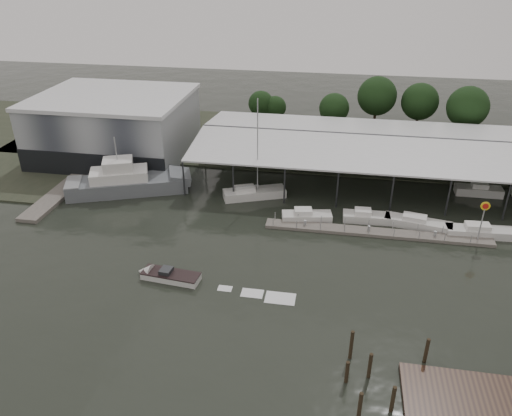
% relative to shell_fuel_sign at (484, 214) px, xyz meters
% --- Properties ---
extents(ground, '(200.00, 200.00, 0.00)m').
position_rel_shell_fuel_sign_xyz_m(ground, '(-27.00, -9.99, -3.93)').
color(ground, black).
rests_on(ground, ground).
extents(land_strip_far, '(140.00, 30.00, 0.30)m').
position_rel_shell_fuel_sign_xyz_m(land_strip_far, '(-27.00, 32.01, -3.83)').
color(land_strip_far, '#363A2B').
rests_on(land_strip_far, ground).
extents(land_strip_west, '(20.00, 40.00, 0.30)m').
position_rel_shell_fuel_sign_xyz_m(land_strip_west, '(-67.00, 20.01, -3.83)').
color(land_strip_west, '#363A2B').
rests_on(land_strip_west, ground).
extents(storage_warehouse, '(24.50, 20.50, 10.50)m').
position_rel_shell_fuel_sign_xyz_m(storage_warehouse, '(-55.00, 19.95, 1.36)').
color(storage_warehouse, '#959B9F').
rests_on(storage_warehouse, ground).
extents(covered_boat_shed, '(58.24, 24.00, 6.96)m').
position_rel_shell_fuel_sign_xyz_m(covered_boat_shed, '(-10.00, 18.01, 2.20)').
color(covered_boat_shed, silver).
rests_on(covered_boat_shed, ground).
extents(trawler_dock, '(3.00, 18.00, 0.50)m').
position_rel_shell_fuel_sign_xyz_m(trawler_dock, '(-57.00, 4.01, -3.68)').
color(trawler_dock, slate).
rests_on(trawler_dock, ground).
extents(floating_dock, '(28.00, 2.00, 1.40)m').
position_rel_shell_fuel_sign_xyz_m(floating_dock, '(-12.00, 0.01, -3.72)').
color(floating_dock, slate).
rests_on(floating_dock, ground).
extents(shell_fuel_sign, '(1.10, 0.18, 5.55)m').
position_rel_shell_fuel_sign_xyz_m(shell_fuel_sign, '(0.00, 0.00, 0.00)').
color(shell_fuel_sign, '#95989A').
rests_on(shell_fuel_sign, ground).
extents(grey_trawler, '(18.27, 10.81, 8.84)m').
position_rel_shell_fuel_sign_xyz_m(grey_trawler, '(-47.38, 6.26, -2.35)').
color(grey_trawler, slate).
rests_on(grey_trawler, ground).
extents(white_sailboat, '(9.20, 5.70, 14.61)m').
position_rel_shell_fuel_sign_xyz_m(white_sailboat, '(-29.06, 7.57, -3.26)').
color(white_sailboat, silver).
rests_on(white_sailboat, ground).
extents(speedboat_underway, '(18.04, 3.94, 2.00)m').
position_rel_shell_fuel_sign_xyz_m(speedboat_underway, '(-34.93, -13.63, -3.53)').
color(speedboat_underway, silver).
rests_on(speedboat_underway, ground).
extents(moored_cruiser_0, '(6.76, 3.32, 1.70)m').
position_rel_shell_fuel_sign_xyz_m(moored_cruiser_0, '(-21.00, 1.99, -3.31)').
color(moored_cruiser_0, silver).
rests_on(moored_cruiser_0, ground).
extents(moored_cruiser_1, '(6.09, 2.41, 1.70)m').
position_rel_shell_fuel_sign_xyz_m(moored_cruiser_1, '(-13.30, 3.20, -3.31)').
color(moored_cruiser_1, silver).
rests_on(moored_cruiser_1, ground).
extents(moored_cruiser_2, '(8.63, 3.84, 1.70)m').
position_rel_shell_fuel_sign_xyz_m(moored_cruiser_2, '(-6.81, 2.66, -3.31)').
color(moored_cruiser_2, silver).
rests_on(moored_cruiser_2, ground).
extents(moored_cruiser_3, '(8.48, 2.64, 1.70)m').
position_rel_shell_fuel_sign_xyz_m(moored_cruiser_3, '(0.65, 1.73, -3.31)').
color(moored_cruiser_3, silver).
rests_on(moored_cruiser_3, ground).
extents(mooring_pilings, '(6.99, 7.20, 3.61)m').
position_rel_shell_fuel_sign_xyz_m(mooring_pilings, '(-13.24, -24.78, -2.92)').
color(mooring_pilings, '#312618').
rests_on(mooring_pilings, ground).
extents(horizon_tree_line, '(66.93, 11.75, 10.89)m').
position_rel_shell_fuel_sign_xyz_m(horizon_tree_line, '(-1.91, 37.51, 2.34)').
color(horizon_tree_line, black).
rests_on(horizon_tree_line, ground).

